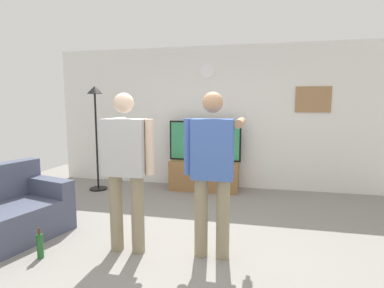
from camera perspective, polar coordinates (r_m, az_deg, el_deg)
The scene contains 10 objects.
ground_plane at distance 3.51m, azimuth -3.99°, elevation -19.87°, with size 8.40×8.40×0.00m, color gray.
back_wall at distance 6.01m, azimuth 3.95°, elevation 4.92°, with size 6.40×0.10×2.70m, color silver.
tv_stand at distance 5.83m, azimuth 2.28°, elevation -5.81°, with size 1.27×0.52×0.55m.
television at distance 5.76m, azimuth 2.40°, elevation 0.58°, with size 1.35×0.07×0.75m.
wall_clock at distance 6.00m, azimuth 2.89°, elevation 13.39°, with size 0.27×0.27×0.03m, color white.
framed_picture at distance 5.95m, azimuth 21.55°, elevation 7.69°, with size 0.61×0.04×0.46m, color #997047.
floor_lamp at distance 5.96m, azimuth -17.44°, elevation 4.91°, with size 0.32×0.32×1.94m.
person_standing_nearer_lamp at distance 3.36m, azimuth -12.16°, elevation -3.39°, with size 0.64×0.78×1.72m.
person_standing_nearer_couch at distance 3.17m, azimuth 3.84°, elevation -3.97°, with size 0.60×0.78×1.73m.
beverage_bottle at distance 3.74m, azimuth -26.35°, elevation -16.54°, with size 0.07×0.07×0.33m.
Camera 1 is at (0.90, -2.99, 1.61)m, focal length 28.76 mm.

